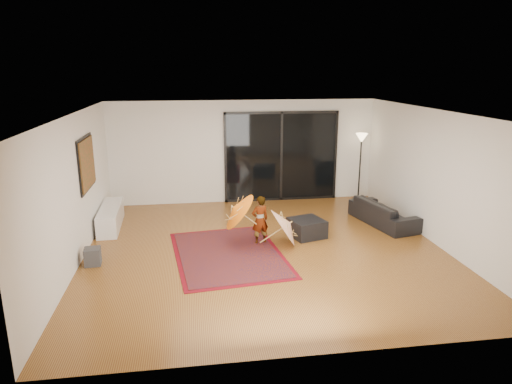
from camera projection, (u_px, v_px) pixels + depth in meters
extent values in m
plane|color=olive|center=(265.00, 250.00, 9.07)|extent=(7.00, 7.00, 0.00)
plane|color=white|center=(266.00, 113.00, 8.36)|extent=(7.00, 7.00, 0.00)
plane|color=silver|center=(244.00, 152.00, 12.06)|extent=(7.00, 0.00, 7.00)
plane|color=silver|center=(315.00, 256.00, 5.37)|extent=(7.00, 0.00, 7.00)
plane|color=silver|center=(75.00, 191.00, 8.23)|extent=(0.00, 7.00, 7.00)
plane|color=silver|center=(437.00, 178.00, 9.20)|extent=(0.00, 7.00, 7.00)
cube|color=black|center=(281.00, 157.00, 12.21)|extent=(3.00, 0.04, 2.40)
cube|color=black|center=(282.00, 113.00, 11.88)|extent=(3.06, 0.06, 0.06)
cube|color=black|center=(281.00, 199.00, 12.50)|extent=(3.06, 0.06, 0.06)
cube|color=black|center=(281.00, 157.00, 12.19)|extent=(0.06, 0.06, 2.40)
cube|color=black|center=(86.00, 163.00, 9.11)|extent=(0.02, 1.28, 1.08)
cube|color=#204A1D|center=(87.00, 163.00, 9.11)|extent=(0.03, 1.18, 0.98)
cube|color=white|center=(111.00, 217.00, 10.31)|extent=(0.49, 1.71, 0.47)
cube|color=#424244|center=(93.00, 257.00, 8.34)|extent=(0.30, 0.30, 0.32)
cube|color=#600811|center=(228.00, 254.00, 8.84)|extent=(2.32, 3.02, 0.01)
cube|color=maroon|center=(228.00, 254.00, 8.84)|extent=(2.14, 2.84, 0.02)
imported|color=black|center=(383.00, 213.00, 10.51)|extent=(1.11, 1.96, 0.54)
cube|color=black|center=(307.00, 228.00, 9.75)|extent=(0.83, 0.83, 0.38)
cylinder|color=black|center=(358.00, 199.00, 12.51)|extent=(0.31, 0.31, 0.03)
cylinder|color=black|center=(360.00, 170.00, 12.29)|extent=(0.04, 0.04, 1.68)
cone|color=#FFD899|center=(362.00, 138.00, 12.06)|extent=(0.31, 0.31, 0.25)
imported|color=#999999|center=(260.00, 220.00, 9.27)|extent=(0.43, 0.34, 1.01)
cone|color=orange|center=(233.00, 211.00, 9.08)|extent=(0.66, 0.85, 0.76)
cylinder|color=tan|center=(233.00, 227.00, 9.17)|extent=(0.40, 0.02, 0.33)
cylinder|color=tan|center=(233.00, 206.00, 9.06)|extent=(0.05, 0.02, 0.05)
cone|color=white|center=(290.00, 221.00, 9.21)|extent=(0.63, 0.88, 0.84)
cylinder|color=tan|center=(290.00, 238.00, 9.31)|extent=(0.48, 0.02, 0.32)
cylinder|color=tan|center=(291.00, 216.00, 9.18)|extent=(0.06, 0.02, 0.05)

